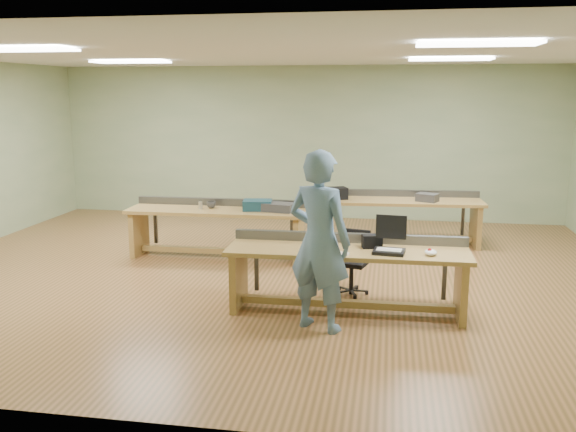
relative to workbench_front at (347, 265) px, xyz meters
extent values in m
plane|color=#966239|center=(-1.23, 1.30, -0.55)|extent=(10.00, 10.00, 0.00)
plane|color=silver|center=(-1.23, 1.30, 2.45)|extent=(10.00, 10.00, 0.00)
cube|color=#9FAE84|center=(-1.23, 5.30, 0.95)|extent=(10.00, 0.04, 3.00)
cube|color=#9FAE84|center=(-1.23, -2.70, 0.95)|extent=(10.00, 0.04, 3.00)
cube|color=white|center=(-3.73, -0.20, 2.42)|extent=(1.20, 0.50, 0.03)
cube|color=white|center=(-3.73, 2.80, 2.42)|extent=(1.20, 0.50, 0.03)
cube|color=white|center=(1.27, -0.20, 2.42)|extent=(1.20, 0.50, 0.03)
cube|color=white|center=(1.27, 2.80, 2.42)|extent=(1.20, 0.50, 0.03)
cube|color=#AE8D49|center=(0.00, -0.04, 0.17)|extent=(2.75, 0.77, 0.05)
cube|color=#AE8D49|center=(-1.27, -0.05, -0.20)|extent=(0.09, 0.63, 0.70)
cube|color=#AE8D49|center=(1.27, -0.02, -0.20)|extent=(0.09, 0.63, 0.70)
cube|color=#AE8D49|center=(0.00, -0.04, -0.45)|extent=(2.44, 0.13, 0.08)
cube|color=#4B4D52|center=(0.00, 0.29, 0.25)|extent=(2.74, 0.12, 0.11)
cube|color=#AE8D49|center=(-2.13, 2.02, 0.17)|extent=(2.72, 0.76, 0.05)
cube|color=#AE8D49|center=(-3.39, 2.01, -0.20)|extent=(0.09, 0.63, 0.70)
cube|color=#AE8D49|center=(-0.87, 2.04, -0.20)|extent=(0.09, 0.63, 0.70)
cube|color=#AE8D49|center=(-2.13, 2.02, -0.45)|extent=(2.42, 0.13, 0.08)
cube|color=#4B4D52|center=(-2.13, 2.35, 0.25)|extent=(2.72, 0.11, 0.11)
cube|color=#AE8D49|center=(0.55, 3.32, 0.17)|extent=(2.88, 0.94, 0.05)
cube|color=#AE8D49|center=(-0.76, 3.24, -0.20)|extent=(0.12, 0.66, 0.70)
cube|color=#AE8D49|center=(1.87, 3.41, -0.20)|extent=(0.12, 0.66, 0.70)
cube|color=#AE8D49|center=(0.55, 3.32, -0.45)|extent=(2.54, 0.26, 0.08)
cube|color=#4B4D52|center=(0.53, 3.66, 0.25)|extent=(2.84, 0.26, 0.11)
imported|color=slate|center=(-0.26, -0.58, 0.41)|extent=(0.83, 0.70, 1.93)
cube|color=black|center=(0.47, -0.14, 0.22)|extent=(0.37, 0.32, 0.04)
cube|color=black|center=(0.48, -0.01, 0.47)|extent=(0.34, 0.06, 0.27)
cube|color=silver|center=(-0.21, -0.28, 0.21)|extent=(0.50, 0.31, 0.03)
ellipsoid|color=white|center=(0.92, -0.15, 0.23)|extent=(0.16, 0.18, 0.07)
cube|color=black|center=(0.27, 0.07, 0.27)|extent=(0.25, 0.19, 0.15)
cylinder|color=black|center=(0.01, 0.62, -0.36)|extent=(0.05, 0.05, 0.39)
cube|color=black|center=(0.01, 0.62, -0.14)|extent=(0.46, 0.46, 0.05)
cube|color=black|center=(0.06, 0.79, 0.07)|extent=(0.36, 0.13, 0.34)
cylinder|color=black|center=(0.01, 0.62, -0.53)|extent=(0.52, 0.52, 0.05)
cube|color=#153846|center=(-1.51, 2.07, 0.27)|extent=(0.47, 0.38, 0.15)
cube|color=#343437|center=(-1.17, 2.02, 0.26)|extent=(0.50, 0.37, 0.12)
imported|color=#343437|center=(-2.24, 2.10, 0.25)|extent=(0.18, 0.18, 0.11)
cylinder|color=silver|center=(-2.38, 2.01, 0.25)|extent=(0.06, 0.06, 0.11)
cube|color=black|center=(-0.42, 3.21, 0.29)|extent=(0.41, 0.36, 0.19)
cube|color=#343437|center=(1.06, 3.24, 0.26)|extent=(0.39, 0.35, 0.13)
camera|label=1|loc=(0.45, -6.74, 1.95)|focal=38.00mm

